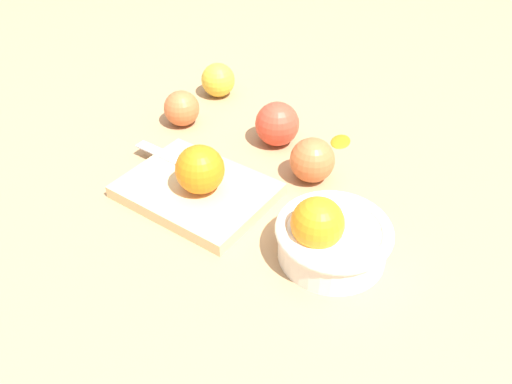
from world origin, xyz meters
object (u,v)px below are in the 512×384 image
at_px(orange_on_board, 200,169).
at_px(knife, 180,161).
at_px(bowl, 330,236).
at_px(apple_front_right_2, 277,124).
at_px(apple_front_right_3, 218,80).
at_px(apple_front_left, 312,160).
at_px(cutting_board, 197,191).
at_px(apple_front_right, 182,108).

bearing_deg(orange_on_board, knife, -29.20).
relative_size(bowl, apple_front_right_2, 2.02).
bearing_deg(apple_front_right_3, orange_on_board, 119.13).
xyz_separation_m(apple_front_right_2, apple_front_right_3, (0.20, -0.10, -0.01)).
bearing_deg(apple_front_left, knife, 26.35).
height_order(bowl, cutting_board, bowl).
distance_m(cutting_board, orange_on_board, 0.05).
height_order(bowl, apple_front_right_2, bowl).
bearing_deg(apple_front_right_2, cutting_board, 79.50).
xyz_separation_m(cutting_board, apple_front_right, (0.16, -0.17, 0.02)).
distance_m(bowl, apple_front_right_3, 0.52).
height_order(bowl, apple_front_right_3, bowl).
relative_size(bowl, orange_on_board, 2.11).
xyz_separation_m(orange_on_board, apple_front_right, (0.17, -0.18, -0.03)).
relative_size(cutting_board, orange_on_board, 3.02).
distance_m(apple_front_right_3, apple_front_left, 0.35).
height_order(cutting_board, apple_front_right_2, apple_front_right_2).
height_order(knife, apple_front_right, apple_front_right).
bearing_deg(apple_front_right_2, knife, 59.70).
bearing_deg(cutting_board, apple_front_right, -47.80).
bearing_deg(bowl, apple_front_right_2, -47.49).
bearing_deg(apple_front_left, apple_front_right_3, -29.30).
relative_size(bowl, knife, 1.06).
distance_m(orange_on_board, apple_front_right_2, 0.21).
relative_size(apple_front_right_2, apple_front_right_3, 1.14).
bearing_deg(apple_front_left, cutting_board, 44.13).
relative_size(bowl, apple_front_left, 2.16).
xyz_separation_m(cutting_board, knife, (0.06, -0.04, 0.02)).
distance_m(apple_front_right, apple_front_right_3, 0.14).
height_order(knife, apple_front_left, apple_front_left).
distance_m(cutting_board, apple_front_right_2, 0.21).
xyz_separation_m(knife, apple_front_right_2, (-0.10, -0.17, 0.01)).
xyz_separation_m(cutting_board, orange_on_board, (-0.01, 0.00, 0.05)).
bearing_deg(orange_on_board, apple_front_right, -46.04).
bearing_deg(knife, apple_front_right_3, -69.70).
bearing_deg(orange_on_board, bowl, 176.65).
bearing_deg(apple_front_right_3, cutting_board, 117.50).
distance_m(orange_on_board, apple_front_left, 0.19).
bearing_deg(apple_front_right_2, apple_front_right, 9.96).
bearing_deg(apple_front_right_2, orange_on_board, 83.17).
bearing_deg(cutting_board, orange_on_board, 165.70).
bearing_deg(bowl, apple_front_right, -25.35).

